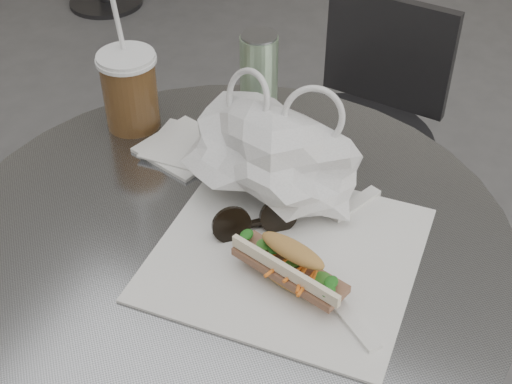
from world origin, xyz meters
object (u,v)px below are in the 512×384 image
at_px(cafe_table, 233,362).
at_px(chair_far, 351,177).
at_px(iced_coffee, 130,89).
at_px(sunglasses, 255,222).
at_px(banh_mi, 291,266).
at_px(drink_can, 259,68).

xyz_separation_m(cafe_table, chair_far, (-0.05, 0.69, -0.14)).
relative_size(iced_coffee, sunglasses, 2.71).
bearing_deg(banh_mi, iced_coffee, 164.45).
height_order(iced_coffee, sunglasses, iced_coffee).
bearing_deg(drink_can, sunglasses, -64.29).
bearing_deg(drink_can, chair_far, 81.13).
height_order(banh_mi, drink_can, drink_can).
bearing_deg(banh_mi, chair_far, 115.91).
bearing_deg(sunglasses, cafe_table, 168.43).
bearing_deg(drink_can, cafe_table, -70.33).
bearing_deg(cafe_table, drink_can, 109.67).
bearing_deg(iced_coffee, banh_mi, -28.98).
relative_size(banh_mi, drink_can, 1.62).
relative_size(cafe_table, iced_coffee, 2.84).
height_order(chair_far, drink_can, drink_can).
relative_size(chair_far, sunglasses, 7.32).
height_order(banh_mi, iced_coffee, iced_coffee).
xyz_separation_m(chair_far, drink_can, (-0.06, -0.38, 0.47)).
bearing_deg(iced_coffee, cafe_table, -31.76).
height_order(cafe_table, sunglasses, sunglasses).
bearing_deg(cafe_table, iced_coffee, 148.24).
bearing_deg(sunglasses, banh_mi, -81.53).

